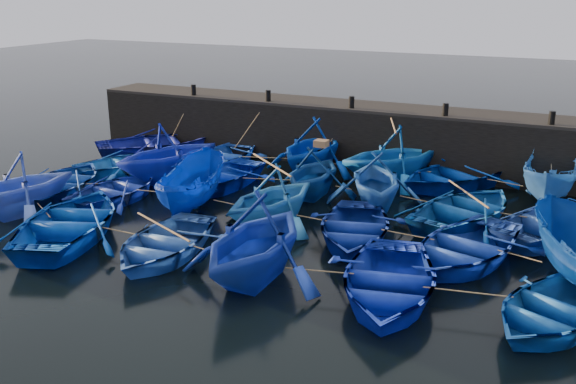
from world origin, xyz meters
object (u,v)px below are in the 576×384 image
at_px(boat_13, 63,182).
at_px(wooden_crate, 321,143).
at_px(boat_0, 157,143).
at_px(boat_8, 217,176).
at_px(boat_20, 16,185).

relative_size(boat_13, wooden_crate, 10.37).
height_order(boat_0, wooden_crate, wooden_crate).
xyz_separation_m(boat_0, wooden_crate, (9.45, -2.71, 1.54)).
relative_size(boat_0, boat_13, 1.13).
bearing_deg(wooden_crate, boat_8, -171.27).
distance_m(boat_20, wooden_crate, 10.79).
bearing_deg(boat_13, boat_20, 82.56).
distance_m(boat_0, boat_20, 8.94).
distance_m(boat_0, boat_13, 6.55).
bearing_deg(wooden_crate, boat_20, -144.81).
distance_m(boat_8, boat_13, 5.84).
height_order(boat_13, wooden_crate, wooden_crate).
height_order(boat_8, wooden_crate, wooden_crate).
distance_m(boat_0, wooden_crate, 9.95).
distance_m(boat_0, boat_8, 6.28).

